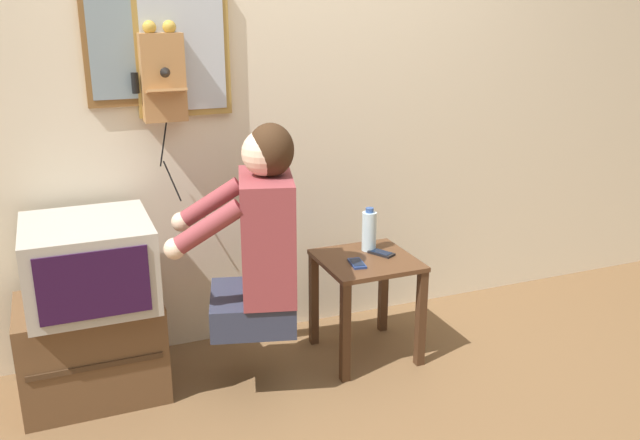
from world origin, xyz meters
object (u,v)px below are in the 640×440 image
Objects in this scene: person at (260,236)px; television at (89,262)px; cell_phone_spare at (381,253)px; wall_mirror at (183,53)px; water_bottle at (369,231)px; wall_phone_antique at (162,76)px; cell_phone_held at (357,263)px; framed_picture at (124,50)px.

television is (-0.69, 0.19, -0.09)m from person.
cell_phone_spare is (0.64, 0.10, -0.20)m from person.
wall_mirror is 1.30m from cell_phone_spare.
water_bottle reaches higher than cell_phone_spare.
wall_phone_antique is at bearing -158.73° from wall_mirror.
cell_phone_held is at bearing -131.35° from water_bottle.
television is 3.80× the size of cell_phone_spare.
water_bottle is (-0.03, 0.08, 0.09)m from cell_phone_spare.
cell_phone_held is at bearing 177.03° from cell_phone_spare.
cell_phone_held is 0.18m from cell_phone_spare.
television is 1.18m from cell_phone_held.
television is 1.29m from water_bottle.
person is 6.42× the size of cell_phone_spare.
framed_picture is at bearing 160.96° from cell_phone_held.
television is at bearing -179.56° from cell_phone_held.
cell_phone_spare is at bearing -68.28° from water_bottle.
water_bottle is (0.60, 0.18, -0.11)m from person.
framed_picture is 1.49m from cell_phone_spare.
wall_phone_antique is 0.15m from wall_mirror.
cell_phone_spare is at bearing -20.28° from framed_picture.
wall_mirror is (0.10, 0.04, 0.09)m from wall_phone_antique.
wall_phone_antique is at bearing -16.55° from framed_picture.
person is 0.67m from cell_phone_spare.
water_bottle is (1.29, -0.01, -0.02)m from television.
water_bottle is (0.13, 0.15, 0.09)m from cell_phone_held.
wall_phone_antique is 3.76× the size of water_bottle.
wall_phone_antique reaches higher than person.
wall_phone_antique is 1.44× the size of wall_mirror.
cell_phone_held is 0.96× the size of cell_phone_spare.
person is at bearing -15.53° from television.
wall_phone_antique reaches higher than cell_phone_held.
framed_picture is 0.87× the size of wall_mirror.
person is 6.72× the size of cell_phone_held.
wall_phone_antique is at bearing 33.74° from television.
cell_phone_held and cell_phone_spare have the same top height.
cell_phone_held is at bearing -71.50° from person.
wall_mirror is at bearing 21.27° from wall_phone_antique.
wall_mirror is at bearing 35.58° from person.
cell_phone_spare is at bearing -3.76° from television.
framed_picture is (0.25, 0.31, 0.84)m from television.
television is at bearing -148.62° from wall_mirror.
wall_phone_antique is (-0.29, 0.46, 0.64)m from person.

